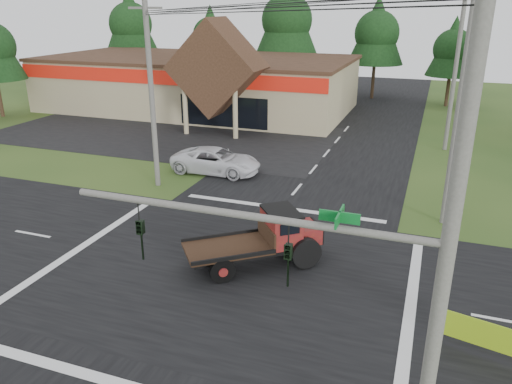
% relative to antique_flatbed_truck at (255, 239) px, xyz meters
% --- Properties ---
extents(ground, '(120.00, 120.00, 0.00)m').
position_rel_antique_flatbed_truck_xyz_m(ground, '(-0.77, -0.79, -1.17)').
color(ground, '#264318').
rests_on(ground, ground).
extents(road_ns, '(12.00, 120.00, 0.02)m').
position_rel_antique_flatbed_truck_xyz_m(road_ns, '(-0.77, -0.79, -1.16)').
color(road_ns, black).
rests_on(road_ns, ground).
extents(road_ew, '(120.00, 12.00, 0.02)m').
position_rel_antique_flatbed_truck_xyz_m(road_ew, '(-0.77, -0.79, -1.16)').
color(road_ew, black).
rests_on(road_ew, ground).
extents(parking_apron, '(28.00, 14.00, 0.02)m').
position_rel_antique_flatbed_truck_xyz_m(parking_apron, '(-14.77, 18.21, -1.15)').
color(parking_apron, black).
rests_on(parking_apron, ground).
extents(cvs_building, '(30.40, 18.20, 9.19)m').
position_rel_antique_flatbed_truck_xyz_m(cvs_building, '(-16.48, 28.77, 1.61)').
color(cvs_building, tan).
rests_on(cvs_building, ground).
extents(traffic_signal_mast, '(8.12, 0.24, 7.00)m').
position_rel_antique_flatbed_truck_xyz_m(traffic_signal_mast, '(5.05, -8.29, 3.26)').
color(traffic_signal_mast, '#595651').
rests_on(traffic_signal_mast, ground).
extents(utility_pole_nr, '(2.00, 0.30, 11.00)m').
position_rel_antique_flatbed_truck_xyz_m(utility_pole_nr, '(6.73, -8.29, 4.47)').
color(utility_pole_nr, '#595651').
rests_on(utility_pole_nr, ground).
extents(utility_pole_nw, '(2.00, 0.30, 10.50)m').
position_rel_antique_flatbed_truck_xyz_m(utility_pole_nw, '(-8.77, 7.21, 4.22)').
color(utility_pole_nw, '#595651').
rests_on(utility_pole_nw, ground).
extents(utility_pole_ne, '(2.00, 0.30, 11.50)m').
position_rel_antique_flatbed_truck_xyz_m(utility_pole_ne, '(7.23, 7.21, 4.72)').
color(utility_pole_ne, '#595651').
rests_on(utility_pole_ne, ground).
extents(utility_pole_n, '(2.00, 0.30, 11.20)m').
position_rel_antique_flatbed_truck_xyz_m(utility_pole_n, '(7.23, 21.21, 4.57)').
color(utility_pole_n, '#595651').
rests_on(utility_pole_n, ground).
extents(tree_row_a, '(6.72, 6.72, 12.12)m').
position_rel_antique_flatbed_truck_xyz_m(tree_row_a, '(-30.77, 39.21, 6.88)').
color(tree_row_a, '#332316').
rests_on(tree_row_a, ground).
extents(tree_row_b, '(5.60, 5.60, 10.10)m').
position_rel_antique_flatbed_truck_xyz_m(tree_row_b, '(-20.77, 41.21, 5.54)').
color(tree_row_b, '#332316').
rests_on(tree_row_b, ground).
extents(tree_row_c, '(7.28, 7.28, 13.13)m').
position_rel_antique_flatbed_truck_xyz_m(tree_row_c, '(-10.77, 40.21, 7.55)').
color(tree_row_c, '#332316').
rests_on(tree_row_c, ground).
extents(tree_row_d, '(6.16, 6.16, 11.11)m').
position_rel_antique_flatbed_truck_xyz_m(tree_row_d, '(-0.77, 41.21, 6.21)').
color(tree_row_d, '#332316').
rests_on(tree_row_d, ground).
extents(tree_row_e, '(5.04, 5.04, 9.09)m').
position_rel_antique_flatbed_truck_xyz_m(tree_row_e, '(7.23, 39.21, 4.87)').
color(tree_row_e, '#332316').
rests_on(tree_row_e, ground).
extents(antique_flatbed_truck, '(5.71, 5.13, 2.34)m').
position_rel_antique_flatbed_truck_xyz_m(antique_flatbed_truck, '(0.00, 0.00, 0.00)').
color(antique_flatbed_truck, maroon).
rests_on(antique_flatbed_truck, ground).
extents(roadside_banner, '(3.59, 0.94, 1.25)m').
position_rel_antique_flatbed_truck_xyz_m(roadside_banner, '(8.99, -3.09, -0.54)').
color(roadside_banner, '#84AA16').
rests_on(roadside_banner, ground).
extents(white_pickup, '(5.67, 2.68, 1.57)m').
position_rel_antique_flatbed_truck_xyz_m(white_pickup, '(-6.46, 10.53, -0.38)').
color(white_pickup, silver).
rests_on(white_pickup, ground).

